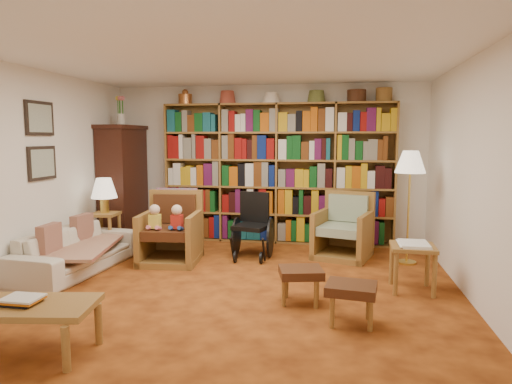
% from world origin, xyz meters
% --- Properties ---
extents(floor, '(5.00, 5.00, 0.00)m').
position_xyz_m(floor, '(0.00, 0.00, 0.00)').
color(floor, '#B3591B').
rests_on(floor, ground).
extents(ceiling, '(5.00, 5.00, 0.00)m').
position_xyz_m(ceiling, '(0.00, 0.00, 2.50)').
color(ceiling, white).
rests_on(ceiling, wall_back).
extents(wall_back, '(5.00, 0.00, 5.00)m').
position_xyz_m(wall_back, '(0.00, 2.50, 1.25)').
color(wall_back, white).
rests_on(wall_back, floor).
extents(wall_front, '(5.00, 0.00, 5.00)m').
position_xyz_m(wall_front, '(0.00, -2.50, 1.25)').
color(wall_front, white).
rests_on(wall_front, floor).
extents(wall_left, '(0.00, 5.00, 5.00)m').
position_xyz_m(wall_left, '(-2.50, 0.00, 1.25)').
color(wall_left, white).
rests_on(wall_left, floor).
extents(wall_right, '(0.00, 5.00, 5.00)m').
position_xyz_m(wall_right, '(2.50, 0.00, 1.25)').
color(wall_right, white).
rests_on(wall_right, floor).
extents(bookshelf, '(3.60, 0.30, 2.42)m').
position_xyz_m(bookshelf, '(0.20, 2.33, 1.17)').
color(bookshelf, olive).
rests_on(bookshelf, floor).
extents(curio_cabinet, '(0.50, 0.95, 2.40)m').
position_xyz_m(curio_cabinet, '(-2.25, 2.00, 0.95)').
color(curio_cabinet, '#34170E').
rests_on(curio_cabinet, floor).
extents(framed_pictures, '(0.03, 0.52, 0.97)m').
position_xyz_m(framed_pictures, '(-2.48, 0.30, 1.62)').
color(framed_pictures, black).
rests_on(framed_pictures, wall_left).
extents(sofa, '(1.87, 0.84, 0.53)m').
position_xyz_m(sofa, '(-2.05, 0.29, 0.27)').
color(sofa, beige).
rests_on(sofa, floor).
extents(sofa_throw, '(1.00, 1.50, 0.04)m').
position_xyz_m(sofa_throw, '(-2.00, 0.29, 0.30)').
color(sofa_throw, beige).
rests_on(sofa_throw, sofa).
extents(cushion_left, '(0.14, 0.37, 0.36)m').
position_xyz_m(cushion_left, '(-2.18, 0.64, 0.45)').
color(cushion_left, maroon).
rests_on(cushion_left, sofa).
extents(cushion_right, '(0.13, 0.37, 0.36)m').
position_xyz_m(cushion_right, '(-2.18, -0.06, 0.45)').
color(cushion_right, maroon).
rests_on(cushion_right, sofa).
extents(side_table_lamp, '(0.39, 0.39, 0.59)m').
position_xyz_m(side_table_lamp, '(-2.15, 1.19, 0.42)').
color(side_table_lamp, olive).
rests_on(side_table_lamp, floor).
extents(table_lamp, '(0.37, 0.37, 0.50)m').
position_xyz_m(table_lamp, '(-2.15, 1.19, 0.93)').
color(table_lamp, gold).
rests_on(table_lamp, side_table_lamp).
extents(armchair_leather, '(0.82, 0.87, 0.96)m').
position_xyz_m(armchair_leather, '(-1.04, 0.98, 0.39)').
color(armchair_leather, olive).
rests_on(armchair_leather, floor).
extents(armchair_sage, '(0.93, 0.94, 0.90)m').
position_xyz_m(armchair_sage, '(1.23, 1.63, 0.34)').
color(armchair_sage, olive).
rests_on(armchair_sage, floor).
extents(wheelchair, '(0.54, 0.72, 0.90)m').
position_xyz_m(wheelchair, '(-0.01, 1.37, 0.41)').
color(wheelchair, black).
rests_on(wheelchair, floor).
extents(floor_lamp, '(0.40, 0.40, 1.50)m').
position_xyz_m(floor_lamp, '(2.07, 1.38, 1.29)').
color(floor_lamp, gold).
rests_on(floor_lamp, floor).
extents(side_table_papers, '(0.48, 0.48, 0.54)m').
position_xyz_m(side_table_papers, '(1.96, 0.24, 0.42)').
color(side_table_papers, olive).
rests_on(side_table_papers, floor).
extents(footstool_a, '(0.49, 0.45, 0.36)m').
position_xyz_m(footstool_a, '(0.80, -0.34, 0.29)').
color(footstool_a, '#462412').
rests_on(footstool_a, floor).
extents(footstool_b, '(0.48, 0.42, 0.37)m').
position_xyz_m(footstool_b, '(1.28, -0.78, 0.30)').
color(footstool_b, '#462412').
rests_on(footstool_b, floor).
extents(coffee_table, '(1.15, 0.70, 0.44)m').
position_xyz_m(coffee_table, '(-1.23, -1.78, 0.34)').
color(coffee_table, olive).
rests_on(coffee_table, floor).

